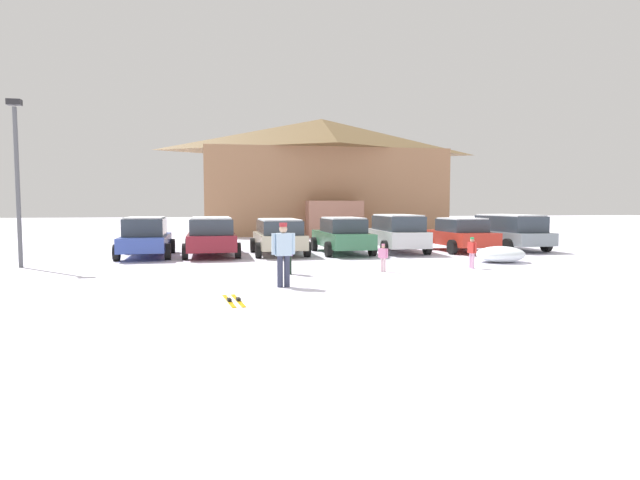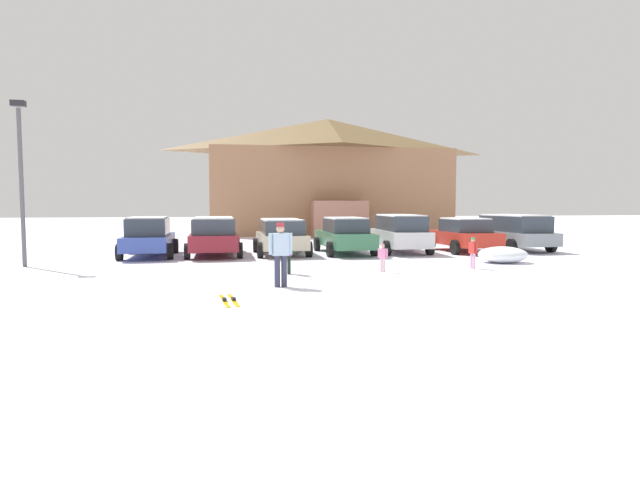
# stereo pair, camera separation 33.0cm
# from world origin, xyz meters

# --- Properties ---
(ground) EXTENTS (160.00, 160.00, 0.00)m
(ground) POSITION_xyz_m (0.00, 0.00, 0.00)
(ground) COLOR white
(ski_lodge) EXTENTS (17.75, 10.87, 8.58)m
(ski_lodge) POSITION_xyz_m (3.49, 27.33, 4.35)
(ski_lodge) COLOR #976C4A
(ski_lodge) RESTS_ON ground
(parked_blue_hatchback) EXTENTS (2.21, 4.44, 1.64)m
(parked_blue_hatchback) POSITION_xyz_m (-6.96, 11.38, 0.82)
(parked_blue_hatchback) COLOR #324799
(parked_blue_hatchback) RESTS_ON ground
(parked_maroon_van) EXTENTS (2.36, 4.75, 1.62)m
(parked_maroon_van) POSITION_xyz_m (-4.35, 11.48, 0.88)
(parked_maroon_van) COLOR maroon
(parked_maroon_van) RESTS_ON ground
(parked_beige_suv) EXTENTS (2.29, 4.11, 1.53)m
(parked_beige_suv) POSITION_xyz_m (-1.53, 11.31, 0.84)
(parked_beige_suv) COLOR #AFA88C
(parked_beige_suv) RESTS_ON ground
(parked_green_coupe) EXTENTS (2.19, 4.65, 1.59)m
(parked_green_coupe) POSITION_xyz_m (1.25, 11.32, 0.81)
(parked_green_coupe) COLOR #336C49
(parked_green_coupe) RESTS_ON ground
(parked_silver_wagon) EXTENTS (2.21, 4.31, 1.70)m
(parked_silver_wagon) POSITION_xyz_m (3.80, 11.37, 0.91)
(parked_silver_wagon) COLOR silver
(parked_silver_wagon) RESTS_ON ground
(parked_red_sedan) EXTENTS (2.29, 4.06, 1.54)m
(parked_red_sedan) POSITION_xyz_m (6.76, 11.21, 0.79)
(parked_red_sedan) COLOR #B42B1E
(parked_red_sedan) RESTS_ON ground
(parked_grey_wagon) EXTENTS (2.37, 4.69, 1.67)m
(parked_grey_wagon) POSITION_xyz_m (9.47, 11.63, 0.90)
(parked_grey_wagon) COLOR gray
(parked_grey_wagon) RESTS_ON ground
(skier_child_in_red_jacket) EXTENTS (0.22, 0.37, 1.05)m
(skier_child_in_red_jacket) POSITION_xyz_m (4.32, 5.47, 0.59)
(skier_child_in_red_jacket) COLOR #E0ABCF
(skier_child_in_red_jacket) RESTS_ON ground
(skier_child_in_pink_snowsuit) EXTENTS (0.27, 0.23, 0.89)m
(skier_child_in_pink_snowsuit) POSITION_xyz_m (1.13, 5.20, 0.50)
(skier_child_in_pink_snowsuit) COLOR beige
(skier_child_in_pink_snowsuit) RESTS_ON ground
(skier_adult_in_blue_parka) EXTENTS (0.62, 0.28, 1.67)m
(skier_adult_in_blue_parka) POSITION_xyz_m (-2.33, 2.86, 0.94)
(skier_adult_in_blue_parka) COLOR #30344B
(skier_adult_in_blue_parka) RESTS_ON ground
(skier_child_in_purple_jacket) EXTENTS (0.19, 0.43, 1.16)m
(skier_child_in_purple_jacket) POSITION_xyz_m (-1.85, 5.22, 0.66)
(skier_child_in_purple_jacket) COLOR black
(skier_child_in_purple_jacket) RESTS_ON ground
(pair_of_skis) EXTENTS (0.49, 1.54, 0.08)m
(pair_of_skis) POSITION_xyz_m (-3.64, 1.16, 0.02)
(pair_of_skis) COLOR gold
(pair_of_skis) RESTS_ON ground
(lamp_post) EXTENTS (0.44, 0.24, 5.64)m
(lamp_post) POSITION_xyz_m (-10.63, 8.60, 3.17)
(lamp_post) COLOR #515459
(lamp_post) RESTS_ON ground
(plowed_snow_pile) EXTENTS (1.83, 1.47, 0.60)m
(plowed_snow_pile) POSITION_xyz_m (6.25, 6.93, 0.30)
(plowed_snow_pile) COLOR white
(plowed_snow_pile) RESTS_ON ground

